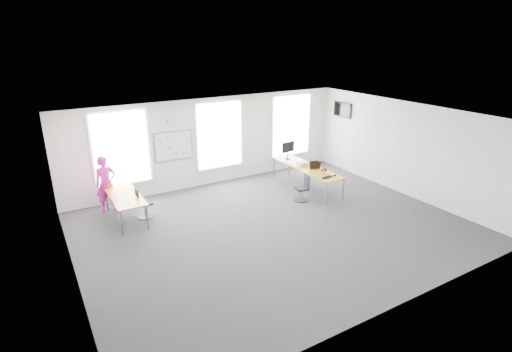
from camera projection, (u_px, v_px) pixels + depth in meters
floor at (275, 227)px, 10.89m from camera, size 10.00×10.00×0.00m
ceiling at (276, 119)px, 9.87m from camera, size 10.00×10.00×0.00m
wall_back at (211, 142)px, 13.62m from camera, size 10.00×0.00×10.00m
wall_front at (398, 241)px, 7.14m from camera, size 10.00×0.00×10.00m
wall_left at (67, 219)px, 7.99m from camera, size 0.00×10.00×10.00m
wall_right at (406, 149)px, 12.78m from camera, size 0.00×10.00×10.00m
window_left at (121, 149)px, 12.09m from camera, size 1.60×0.06×2.20m
window_mid at (219, 135)px, 13.67m from camera, size 1.60×0.06×2.20m
window_right at (291, 125)px, 15.11m from camera, size 1.60×0.06×2.20m
desk_right at (307, 168)px, 13.48m from camera, size 0.81×3.05×0.74m
desk_left at (125, 197)px, 11.18m from camera, size 0.80×1.99×0.73m
chair_right at (303, 189)px, 12.55m from camera, size 0.45×0.45×0.84m
chair_left at (143, 205)px, 11.36m from camera, size 0.48×0.48×0.90m
person at (106, 184)px, 11.68m from camera, size 0.65×0.46×1.68m
whiteboard at (174, 146)px, 12.93m from camera, size 1.20×0.03×0.90m
wall_clock at (172, 122)px, 12.66m from camera, size 0.30×0.04×0.30m
tv at (343, 110)px, 14.91m from camera, size 0.06×0.90×0.55m
keyboard at (327, 177)px, 12.47m from camera, size 0.42×0.22×0.02m
mouse at (335, 175)px, 12.60m from camera, size 0.09×0.13×0.05m
lens_cap at (324, 174)px, 12.79m from camera, size 0.06×0.06×0.01m
headphones at (324, 170)px, 13.01m from camera, size 0.17×0.09×0.10m
laptop_sleeve at (315, 165)px, 13.21m from camera, size 0.34×0.27×0.26m
paper_stack at (302, 164)px, 13.54m from camera, size 0.37×0.29×0.12m
monitor at (288, 149)px, 14.18m from camera, size 0.57×0.23×0.63m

